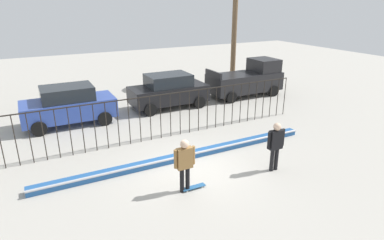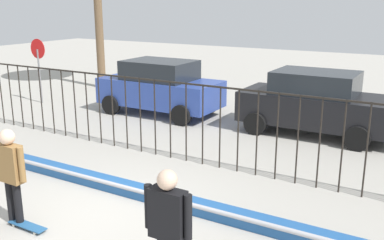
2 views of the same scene
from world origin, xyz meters
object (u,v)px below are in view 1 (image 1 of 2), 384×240
(skateboarder, at_px, (185,161))
(skateboard, at_px, (194,187))
(pickup_truck, at_px, (248,79))
(camera_operator, at_px, (276,142))
(parked_car_blue, at_px, (69,105))
(parked_car_black, at_px, (169,91))

(skateboarder, distance_m, skateboard, 1.05)
(skateboarder, distance_m, pickup_truck, 11.84)
(skateboarder, bearing_deg, pickup_truck, 69.61)
(pickup_truck, bearing_deg, camera_operator, -119.29)
(skateboard, bearing_deg, skateboarder, -171.24)
(skateboarder, relative_size, skateboard, 2.22)
(skateboarder, distance_m, camera_operator, 3.43)
(skateboarder, xyz_separation_m, pickup_truck, (8.48, 8.26, -0.03))
(skateboarder, xyz_separation_m, parked_car_blue, (-2.32, 7.99, -0.09))
(skateboarder, height_order, parked_car_black, parked_car_black)
(parked_car_blue, xyz_separation_m, parked_car_black, (5.36, 0.27, 0.00))
(skateboarder, xyz_separation_m, camera_operator, (3.42, -0.22, 0.02))
(pickup_truck, bearing_deg, skateboard, -133.10)
(skateboarder, relative_size, pickup_truck, 0.38)
(camera_operator, bearing_deg, pickup_truck, -56.05)
(parked_car_black, bearing_deg, skateboarder, -108.96)
(parked_car_blue, relative_size, pickup_truck, 0.91)
(skateboarder, relative_size, parked_car_black, 0.41)
(skateboard, relative_size, camera_operator, 0.44)
(skateboarder, height_order, skateboard, skateboarder)
(camera_operator, relative_size, parked_car_blue, 0.42)
(skateboard, relative_size, parked_car_blue, 0.19)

